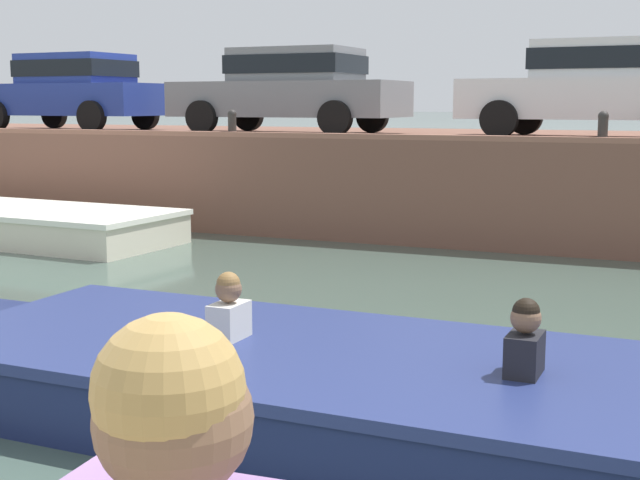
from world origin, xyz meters
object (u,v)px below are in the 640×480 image
car_leftmost_blue (73,89)px  car_left_inner_grey (291,87)px  mooring_bollard_west (232,122)px  motorboat_passing (306,384)px  boat_moored_west_cream (1,222)px  car_centre_white (596,84)px  mooring_bollard_mid (603,126)px

car_leftmost_blue → car_left_inner_grey: (4.99, 0.00, 0.00)m
mooring_bollard_west → car_leftmost_blue: bearing=158.7°
motorboat_passing → mooring_bollard_west: size_ratio=16.55×
car_left_inner_grey → boat_moored_west_cream: bearing=-130.7°
car_left_inner_grey → car_centre_white: (5.40, -0.00, -0.00)m
boat_moored_west_cream → car_centre_white: (8.79, 3.93, 2.22)m
boat_moored_west_cream → car_leftmost_blue: size_ratio=1.65×
mooring_bollard_west → motorboat_passing: bearing=-57.9°
car_left_inner_grey → car_centre_white: 5.40m
boat_moored_west_cream → mooring_bollard_mid: bearing=12.8°
mooring_bollard_west → mooring_bollard_mid: (5.96, 0.00, 0.00)m
car_left_inner_grey → car_centre_white: same height
boat_moored_west_cream → mooring_bollard_mid: 9.49m
car_leftmost_blue → car_centre_white: (10.39, -0.00, 0.00)m
motorboat_passing → car_left_inner_grey: bearing=115.8°
motorboat_passing → car_centre_white: 9.93m
car_left_inner_grey → mooring_bollard_west: size_ratio=9.75×
car_leftmost_blue → mooring_bollard_west: (4.77, -1.86, -0.61)m
motorboat_passing → car_left_inner_grey: car_left_inner_grey is taller
boat_moored_west_cream → mooring_bollard_mid: (9.12, 2.07, 1.61)m
car_leftmost_blue → mooring_bollard_west: 5.16m
car_left_inner_grey → mooring_bollard_west: 1.97m
mooring_bollard_west → mooring_bollard_mid: size_ratio=1.00×
motorboat_passing → mooring_bollard_west: bearing=122.1°
mooring_bollard_mid → motorboat_passing: bearing=-97.8°
mooring_bollard_mid → car_left_inner_grey: bearing=162.1°
car_left_inner_grey → motorboat_passing: bearing=-64.2°
car_leftmost_blue → car_left_inner_grey: size_ratio=0.94×
car_centre_white → mooring_bollard_west: size_ratio=9.26×
car_centre_white → car_left_inner_grey: bearing=180.0°
car_centre_white → mooring_bollard_mid: size_ratio=9.26×
boat_moored_west_cream → mooring_bollard_mid: mooring_bollard_mid is taller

